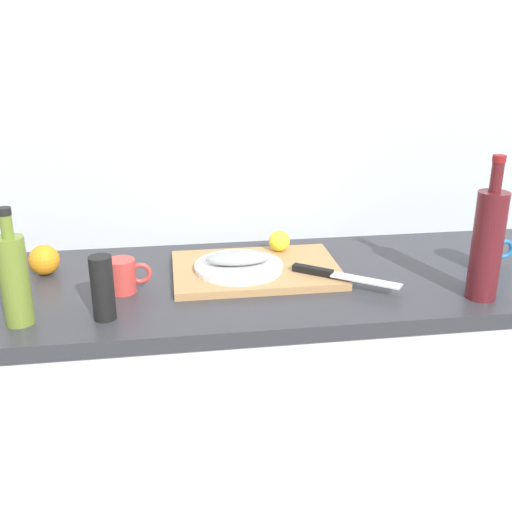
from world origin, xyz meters
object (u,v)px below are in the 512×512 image
cutting_board (256,270)px  pepper_mill (103,288)px  olive_oil_bottle (14,278)px  wine_bottle (487,243)px  white_plate (239,267)px  lemon_0 (279,241)px  fish_fillet (239,258)px  coffee_mug_1 (487,252)px  orange_0 (44,260)px  coffee_mug_0 (123,276)px  chef_knife (332,274)px

cutting_board → pepper_mill: bearing=-149.9°
olive_oil_bottle → wine_bottle: wine_bottle is taller
white_plate → lemon_0: lemon_0 is taller
pepper_mill → wine_bottle: bearing=-1.0°
white_plate → wine_bottle: size_ratio=0.67×
fish_fillet → pepper_mill: size_ratio=1.17×
olive_oil_bottle → white_plate: bearing=21.3°
cutting_board → olive_oil_bottle: (-0.57, -0.22, 0.10)m
coffee_mug_1 → cutting_board: bearing=174.9°
cutting_board → lemon_0: size_ratio=7.35×
coffee_mug_1 → orange_0: coffee_mug_1 is taller
olive_oil_bottle → coffee_mug_0: size_ratio=2.44×
coffee_mug_1 → lemon_0: bearing=162.9°
olive_oil_bottle → orange_0: (0.00, 0.30, -0.07)m
chef_knife → wine_bottle: 0.39m
lemon_0 → wine_bottle: bearing=-38.4°
white_plate → coffee_mug_1: 0.68m
coffee_mug_0 → cutting_board: bearing=12.0°
coffee_mug_1 → pepper_mill: size_ratio=0.80×
chef_knife → pepper_mill: bearing=-132.2°
white_plate → fish_fillet: size_ratio=1.33×
orange_0 → pepper_mill: pepper_mill is taller
orange_0 → pepper_mill: size_ratio=0.54×
lemon_0 → coffee_mug_1: coffee_mug_1 is taller
coffee_mug_1 → orange_0: bearing=173.6°
chef_knife → coffee_mug_1: size_ratio=2.06×
chef_knife → coffee_mug_0: size_ratio=2.26×
lemon_0 → coffee_mug_0: (-0.43, -0.19, -0.01)m
fish_fillet → coffee_mug_0: size_ratio=1.60×
white_plate → lemon_0: bearing=43.6°
white_plate → cutting_board: bearing=16.6°
coffee_mug_0 → wine_bottle: bearing=-10.6°
white_plate → chef_knife: 0.25m
white_plate → lemon_0: (0.13, 0.13, 0.02)m
chef_knife → pepper_mill: (-0.57, -0.12, 0.05)m
wine_bottle → coffee_mug_0: size_ratio=3.19×
coffee_mug_1 → olive_oil_bottle: bearing=-172.4°
cutting_board → pepper_mill: (-0.38, -0.22, 0.07)m
chef_knife → wine_bottle: bearing=15.0°
white_plate → chef_knife: size_ratio=0.94×
fish_fillet → orange_0: size_ratio=2.17×
white_plate → coffee_mug_0: size_ratio=2.13×
lemon_0 → wine_bottle: (0.44, -0.35, 0.09)m
chef_knife → lemon_0: (-0.10, 0.22, 0.02)m
cutting_board → wine_bottle: (0.53, -0.24, 0.13)m
fish_fillet → lemon_0: 0.18m
lemon_0 → orange_0: bearing=-176.9°
white_plate → olive_oil_bottle: (-0.52, -0.20, 0.08)m
coffee_mug_0 → pepper_mill: size_ratio=0.73×
cutting_board → coffee_mug_0: size_ratio=4.03×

